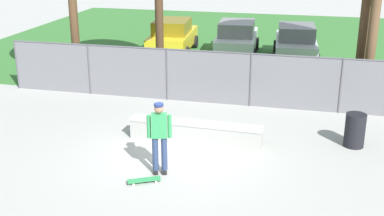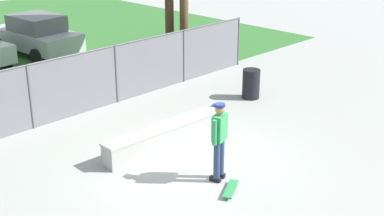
{
  "view_description": "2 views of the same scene",
  "coord_description": "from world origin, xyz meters",
  "px_view_note": "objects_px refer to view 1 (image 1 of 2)",
  "views": [
    {
      "loc": [
        3.41,
        -11.88,
        5.73
      ],
      "look_at": [
        0.4,
        0.62,
        1.2
      ],
      "focal_mm": 47.45,
      "sensor_mm": 36.0,
      "label": 1
    },
    {
      "loc": [
        -7.97,
        -8.03,
        5.84
      ],
      "look_at": [
        0.77,
        0.61,
        1.09
      ],
      "focal_mm": 49.22,
      "sensor_mm": 36.0,
      "label": 2
    }
  ],
  "objects_px": {
    "skateboarder": "(159,135)",
    "skateboard": "(144,180)",
    "car_white": "(237,38)",
    "car_yellow": "(173,36)",
    "trash_bin": "(355,130)",
    "concrete_ledge": "(195,132)",
    "car_silver": "(296,43)"
  },
  "relations": [
    {
      "from": "skateboarder",
      "to": "skateboard",
      "type": "bearing_deg",
      "value": -112.48
    },
    {
      "from": "concrete_ledge",
      "to": "car_yellow",
      "type": "bearing_deg",
      "value": 108.94
    },
    {
      "from": "skateboarder",
      "to": "car_yellow",
      "type": "height_order",
      "value": "skateboarder"
    },
    {
      "from": "car_silver",
      "to": "car_yellow",
      "type": "bearing_deg",
      "value": 179.2
    },
    {
      "from": "skateboard",
      "to": "car_silver",
      "type": "bearing_deg",
      "value": 77.41
    },
    {
      "from": "concrete_ledge",
      "to": "car_silver",
      "type": "xyz_separation_m",
      "value": [
        2.3,
        10.41,
        0.53
      ]
    },
    {
      "from": "skateboarder",
      "to": "car_silver",
      "type": "relative_size",
      "value": 0.43
    },
    {
      "from": "skateboarder",
      "to": "skateboard",
      "type": "distance_m",
      "value": 1.13
    },
    {
      "from": "car_silver",
      "to": "trash_bin",
      "type": "height_order",
      "value": "car_silver"
    },
    {
      "from": "car_silver",
      "to": "trash_bin",
      "type": "distance_m",
      "value": 9.88
    },
    {
      "from": "concrete_ledge",
      "to": "trash_bin",
      "type": "bearing_deg",
      "value": 9.88
    },
    {
      "from": "skateboard",
      "to": "trash_bin",
      "type": "distance_m",
      "value": 6.09
    },
    {
      "from": "car_yellow",
      "to": "car_white",
      "type": "xyz_separation_m",
      "value": [
        3.1,
        0.28,
        0.0
      ]
    },
    {
      "from": "concrete_ledge",
      "to": "trash_bin",
      "type": "distance_m",
      "value": 4.44
    },
    {
      "from": "skateboard",
      "to": "car_yellow",
      "type": "distance_m",
      "value": 13.54
    },
    {
      "from": "car_white",
      "to": "car_silver",
      "type": "relative_size",
      "value": 1.0
    },
    {
      "from": "concrete_ledge",
      "to": "trash_bin",
      "type": "xyz_separation_m",
      "value": [
        4.37,
        0.76,
        0.17
      ]
    },
    {
      "from": "trash_bin",
      "to": "car_white",
      "type": "bearing_deg",
      "value": 115.93
    },
    {
      "from": "skateboard",
      "to": "car_white",
      "type": "bearing_deg",
      "value": 89.44
    },
    {
      "from": "car_yellow",
      "to": "trash_bin",
      "type": "relative_size",
      "value": 4.53
    },
    {
      "from": "car_white",
      "to": "skateboarder",
      "type": "bearing_deg",
      "value": -89.56
    },
    {
      "from": "car_white",
      "to": "concrete_ledge",
      "type": "bearing_deg",
      "value": -87.35
    },
    {
      "from": "concrete_ledge",
      "to": "trash_bin",
      "type": "relative_size",
      "value": 4.03
    },
    {
      "from": "concrete_ledge",
      "to": "skateboard",
      "type": "bearing_deg",
      "value": -103.21
    },
    {
      "from": "skateboarder",
      "to": "trash_bin",
      "type": "bearing_deg",
      "value": 31.23
    },
    {
      "from": "car_yellow",
      "to": "car_white",
      "type": "relative_size",
      "value": 1.0
    },
    {
      "from": "skateboard",
      "to": "car_white",
      "type": "distance_m",
      "value": 13.49
    },
    {
      "from": "skateboard",
      "to": "car_silver",
      "type": "height_order",
      "value": "car_silver"
    },
    {
      "from": "concrete_ledge",
      "to": "skateboard",
      "type": "xyz_separation_m",
      "value": [
        -0.63,
        -2.69,
        -0.23
      ]
    },
    {
      "from": "skateboarder",
      "to": "concrete_ledge",
      "type": "bearing_deg",
      "value": 79.38
    },
    {
      "from": "car_yellow",
      "to": "car_silver",
      "type": "height_order",
      "value": "same"
    },
    {
      "from": "concrete_ledge",
      "to": "car_silver",
      "type": "bearing_deg",
      "value": 77.57
    }
  ]
}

